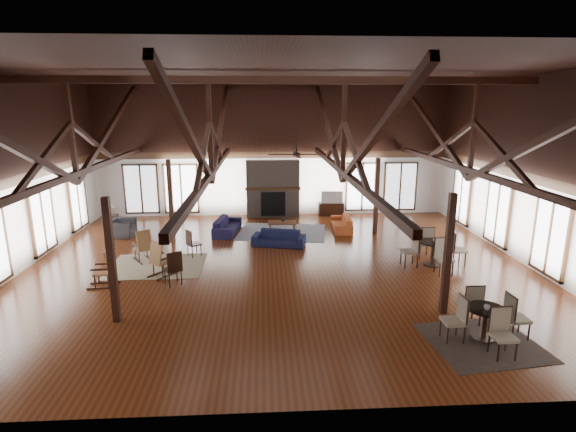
{
  "coord_description": "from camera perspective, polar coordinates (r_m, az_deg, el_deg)",
  "views": [
    {
      "loc": [
        -0.46,
        -13.58,
        5.09
      ],
      "look_at": [
        0.37,
        1.0,
        1.42
      ],
      "focal_mm": 28.0,
      "sensor_mm": 36.0,
      "label": 1
    }
  ],
  "objects": [
    {
      "name": "floor",
      "position": [
        14.51,
        -1.25,
        -6.44
      ],
      "size": [
        16.0,
        16.0,
        0.0
      ],
      "primitive_type": "plane",
      "color": "#5C2B13",
      "rests_on": "ground"
    },
    {
      "name": "ceiling",
      "position": [
        13.62,
        -1.39,
        17.93
      ],
      "size": [
        16.0,
        14.0,
        0.02
      ],
      "primitive_type": "cube",
      "color": "black",
      "rests_on": "wall_back"
    },
    {
      "name": "wall_back",
      "position": [
        20.69,
        -1.99,
        8.3
      ],
      "size": [
        16.0,
        0.02,
        6.0
      ],
      "primitive_type": "cube",
      "color": "white",
      "rests_on": "floor"
    },
    {
      "name": "wall_front",
      "position": [
        6.92,
        0.69,
        -3.48
      ],
      "size": [
        16.0,
        0.02,
        6.0
      ],
      "primitive_type": "cube",
      "color": "white",
      "rests_on": "floor"
    },
    {
      "name": "wall_left",
      "position": [
        15.67,
        -32.08,
        4.29
      ],
      "size": [
        0.02,
        14.0,
        6.0
      ],
      "primitive_type": "cube",
      "color": "white",
      "rests_on": "floor"
    },
    {
      "name": "wall_right",
      "position": [
        16.13,
        28.51,
        4.96
      ],
      "size": [
        0.02,
        14.0,
        6.0
      ],
      "primitive_type": "cube",
      "color": "white",
      "rests_on": "floor"
    },
    {
      "name": "roof_truss",
      "position": [
        13.63,
        -1.34,
        9.63
      ],
      "size": [
        15.6,
        14.07,
        3.14
      ],
      "color": "black",
      "rests_on": "wall_back"
    },
    {
      "name": "post_grid",
      "position": [
        14.05,
        -1.29,
        -0.6
      ],
      "size": [
        8.16,
        7.16,
        3.05
      ],
      "color": "black",
      "rests_on": "floor"
    },
    {
      "name": "fireplace",
      "position": [
        20.61,
        -1.93,
        3.47
      ],
      "size": [
        2.5,
        0.69,
        2.6
      ],
      "color": "#65574D",
      "rests_on": "floor"
    },
    {
      "name": "ceiling_fan",
      "position": [
        12.69,
        1.1,
        7.96
      ],
      "size": [
        1.6,
        1.6,
        0.75
      ],
      "color": "black",
      "rests_on": "roof_truss"
    },
    {
      "name": "sofa_navy_front",
      "position": [
        16.51,
        -1.18,
        -2.84
      ],
      "size": [
        2.05,
        1.19,
        0.56
      ],
      "primitive_type": "imported",
      "rotation": [
        0.0,
        0.0,
        -0.24
      ],
      "color": "#15193B",
      "rests_on": "floor"
    },
    {
      "name": "sofa_navy_left",
      "position": [
        18.3,
        -7.74,
        -1.2
      ],
      "size": [
        2.15,
        1.09,
        0.6
      ],
      "primitive_type": "imported",
      "rotation": [
        0.0,
        0.0,
        1.43
      ],
      "color": "#19153B",
      "rests_on": "floor"
    },
    {
      "name": "sofa_orange",
      "position": [
        18.73,
        6.81,
        -0.89
      ],
      "size": [
        1.93,
        0.85,
        0.55
      ],
      "primitive_type": "imported",
      "rotation": [
        0.0,
        0.0,
        -1.63
      ],
      "color": "#B64F23",
      "rests_on": "floor"
    },
    {
      "name": "coffee_table",
      "position": [
        18.18,
        -0.75,
        -0.91
      ],
      "size": [
        1.18,
        0.65,
        0.44
      ],
      "rotation": [
        0.0,
        0.0,
        -0.07
      ],
      "color": "brown",
      "rests_on": "floor"
    },
    {
      "name": "vase",
      "position": [
        18.2,
        -0.59,
        -0.42
      ],
      "size": [
        0.19,
        0.19,
        0.17
      ],
      "primitive_type": "imported",
      "rotation": [
        0.0,
        0.0,
        -0.13
      ],
      "color": "#B2B2B2",
      "rests_on": "coffee_table"
    },
    {
      "name": "armchair",
      "position": [
        18.84,
        -20.32,
        -1.44
      ],
      "size": [
        1.05,
        0.93,
        0.66
      ],
      "primitive_type": "imported",
      "rotation": [
        0.0,
        0.0,
        1.53
      ],
      "color": "#262628",
      "rests_on": "floor"
    },
    {
      "name": "side_table_lamp",
      "position": [
        19.79,
        -21.56,
        -0.39
      ],
      "size": [
        0.49,
        0.49,
        1.26
      ],
      "color": "black",
      "rests_on": "floor"
    },
    {
      "name": "rocking_chair_a",
      "position": [
        15.56,
        -17.87,
        -3.72
      ],
      "size": [
        0.84,
        0.95,
        1.08
      ],
      "rotation": [
        0.0,
        0.0,
        0.59
      ],
      "color": "olive",
      "rests_on": "floor"
    },
    {
      "name": "rocking_chair_b",
      "position": [
        14.08,
        -16.01,
        -5.38
      ],
      "size": [
        0.89,
        0.96,
        1.12
      ],
      "rotation": [
        0.0,
        0.0,
        -0.66
      ],
      "color": "olive",
      "rests_on": "floor"
    },
    {
      "name": "rocking_chair_c",
      "position": [
        13.85,
        -22.11,
        -6.28
      ],
      "size": [
        0.88,
        0.52,
        1.09
      ],
      "rotation": [
        0.0,
        0.0,
        1.65
      ],
      "color": "olive",
      "rests_on": "floor"
    },
    {
      "name": "side_chair_a",
      "position": [
        15.58,
        -12.16,
        -3.15
      ],
      "size": [
        0.56,
        0.56,
        0.95
      ],
      "rotation": [
        0.0,
        0.0,
        -0.95
      ],
      "color": "black",
      "rests_on": "floor"
    },
    {
      "name": "side_chair_b",
      "position": [
        13.25,
        -14.32,
        -6.15
      ],
      "size": [
        0.6,
        0.6,
        1.04
      ],
      "rotation": [
        0.0,
        0.0,
        0.54
      ],
      "color": "black",
      "rests_on": "floor"
    },
    {
      "name": "cafe_table_near",
      "position": [
        11.02,
        23.8,
        -11.73
      ],
      "size": [
        1.95,
        1.95,
        1.02
      ],
      "rotation": [
        0.0,
        0.0,
        0.03
      ],
      "color": "black",
      "rests_on": "floor"
    },
    {
      "name": "cafe_table_far",
      "position": [
        15.18,
        18.0,
        -4.01
      ],
      "size": [
        2.11,
        2.11,
        1.1
      ],
      "rotation": [
        0.0,
        0.0,
        0.04
      ],
      "color": "black",
      "rests_on": "floor"
    },
    {
      "name": "cup_near",
      "position": [
        10.84,
        23.94,
        -10.58
      ],
      "size": [
        0.16,
        0.16,
        0.11
      ],
      "primitive_type": "imported",
      "rotation": [
        0.0,
        0.0,
        -0.26
      ],
      "color": "#B2B2B2",
      "rests_on": "cafe_table_near"
    },
    {
      "name": "cup_far",
      "position": [
        15.15,
        18.11,
        -2.92
      ],
      "size": [
        0.14,
        0.14,
        0.09
      ],
      "primitive_type": "imported",
      "rotation": [
        0.0,
        0.0,
        -0.3
      ],
      "color": "#B2B2B2",
      "rests_on": "cafe_table_far"
    },
    {
      "name": "tv_console",
      "position": [
        21.13,
        5.48,
        0.91
      ],
      "size": [
        1.16,
        0.44,
        0.58
      ],
      "primitive_type": "cube",
      "color": "black",
      "rests_on": "floor"
    },
    {
      "name": "television",
      "position": [
        21.01,
        5.6,
        2.43
      ],
      "size": [
        1.0,
        0.23,
        0.57
      ],
      "primitive_type": "imported",
      "rotation": [
        0.0,
        0.0,
        -0.1
      ],
      "color": "#B2B2B2",
      "rests_on": "tv_console"
    },
    {
      "name": "rug_tan",
      "position": [
        15.15,
        -16.3,
        -6.1
      ],
      "size": [
        2.99,
        2.36,
        0.01
      ],
      "primitive_type": "cube",
      "rotation": [
        0.0,
        0.0,
        0.01
      ],
      "color": "tan",
      "rests_on": "floor"
    },
    {
      "name": "rug_navy",
      "position": [
        18.27,
        -0.77,
        -2.05
      ],
      "size": [
        3.79,
        3.07,
        0.01
      ],
      "primitive_type": "cube",
      "rotation": [
        0.0,
        0.0,
        -0.15
      ],
      "color": "#172242",
      "rests_on": "floor"
    },
    {
      "name": "rug_dark",
      "position": [
        11.06,
        23.45,
        -14.53
      ],
      "size": [
        2.53,
        2.35,
        0.01
      ],
      "primitive_type": "cube",
      "rotation": [
        0.0,
        0.0,
        0.12
      ],
      "color": "black",
      "rests_on": "floor"
    }
  ]
}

